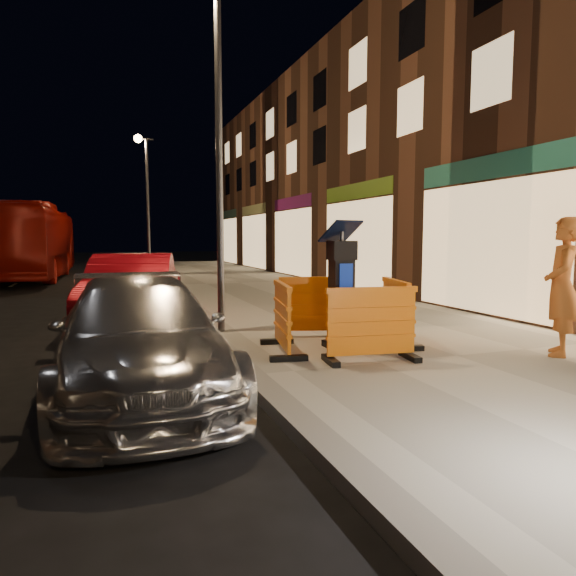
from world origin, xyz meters
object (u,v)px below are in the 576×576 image
object	(u,v)px
barrier_kerbside	(282,318)
man	(562,287)
barrier_back	(317,307)
barrier_front	(372,324)
bus_doubledecker	(31,279)
barrier_bldgside	(395,311)
car_silver	(141,391)
car_red	(133,326)
parking_kiosk	(341,288)

from	to	relation	value
barrier_kerbside	man	world-z (taller)	man
barrier_back	barrier_front	bearing A→B (deg)	-74.60
barrier_kerbside	bus_doubledecker	distance (m)	18.66
barrier_front	barrier_back	distance (m)	1.90
barrier_bldgside	bus_doubledecker	distance (m)	19.30
car_silver	bus_doubledecker	xyz separation A→B (m)	(-3.39, 18.64, 0.00)
car_red	man	world-z (taller)	man
barrier_front	bus_doubledecker	size ratio (longest dim) A/B	0.11
bus_doubledecker	man	bearing A→B (deg)	-63.28
barrier_kerbside	man	xyz separation A→B (m)	(3.65, -1.54, 0.48)
barrier_bldgside	car_silver	bearing A→B (deg)	115.93
barrier_front	man	xyz separation A→B (m)	(2.70, -0.59, 0.48)
barrier_kerbside	bus_doubledecker	bearing A→B (deg)	27.45
barrier_bldgside	car_red	world-z (taller)	barrier_bldgside
barrier_front	man	size ratio (longest dim) A/B	0.66
barrier_kerbside	barrier_bldgside	size ratio (longest dim) A/B	1.00
barrier_kerbside	bus_doubledecker	size ratio (longest dim) A/B	0.11
barrier_bldgside	man	world-z (taller)	man
barrier_back	car_red	xyz separation A→B (m)	(-2.85, 2.98, -0.66)
barrier_back	bus_doubledecker	bearing A→B (deg)	126.22
barrier_front	barrier_bldgside	distance (m)	1.34
car_silver	bus_doubledecker	distance (m)	18.95
barrier_back	man	xyz separation A→B (m)	(2.70, -2.49, 0.48)
parking_kiosk	barrier_front	xyz separation A→B (m)	(0.00, -0.95, -0.40)
barrier_back	barrier_kerbside	distance (m)	1.34
parking_kiosk	barrier_back	bearing A→B (deg)	102.40
parking_kiosk	car_red	world-z (taller)	parking_kiosk
barrier_back	car_silver	xyz separation A→B (m)	(-3.02, -1.76, -0.66)
parking_kiosk	barrier_kerbside	distance (m)	1.03
parking_kiosk	barrier_front	bearing A→B (deg)	-77.60
barrier_kerbside	bus_doubledecker	xyz separation A→B (m)	(-5.47, 17.83, -0.66)
car_silver	bus_doubledecker	world-z (taller)	bus_doubledecker
barrier_bldgside	barrier_back	bearing A→B (deg)	59.40
parking_kiosk	bus_doubledecker	xyz separation A→B (m)	(-6.42, 17.83, -1.06)
parking_kiosk	barrier_bldgside	distance (m)	1.03
barrier_kerbside	car_silver	world-z (taller)	barrier_kerbside
car_red	man	size ratio (longest dim) A/B	2.29
parking_kiosk	car_silver	bearing A→B (deg)	-152.59
barrier_back	barrier_bldgside	distance (m)	1.34
barrier_kerbside	barrier_bldgside	xyz separation A→B (m)	(1.90, 0.00, 0.00)
man	barrier_kerbside	bearing A→B (deg)	-69.96
car_silver	barrier_back	bearing A→B (deg)	29.98
barrier_bldgside	car_red	distance (m)	5.51
car_silver	bus_doubledecker	size ratio (longest dim) A/B	0.40
car_silver	bus_doubledecker	bearing A→B (deg)	100.08
bus_doubledecker	barrier_back	bearing A→B (deg)	-67.68
barrier_kerbside	car_silver	distance (m)	2.32
barrier_kerbside	barrier_bldgside	bearing A→B (deg)	-79.60
barrier_bldgside	man	distance (m)	2.38
man	barrier_bldgside	bearing A→B (deg)	-88.41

